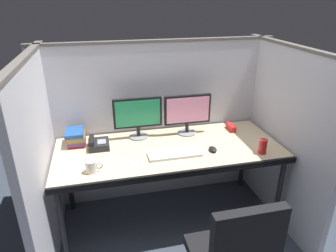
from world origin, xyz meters
The scene contains 14 objects.
ground_plane centered at (0.00, 0.00, 0.00)m, with size 8.00×8.00×0.00m, color #383F4C.
cubicle_partition_rear centered at (0.00, 0.74, 0.79)m, with size 2.21×0.06×1.57m.
cubicle_partition_left centered at (-0.99, 0.20, 0.79)m, with size 0.06×1.41×1.57m.
cubicle_partition_right centered at (0.99, 0.20, 0.79)m, with size 0.06×1.41×1.57m.
desk centered at (0.00, 0.29, 0.69)m, with size 1.90×0.80×0.74m.
monitor_left centered at (-0.22, 0.56, 0.96)m, with size 0.43×0.17×0.37m.
monitor_right centered at (0.23, 0.54, 0.96)m, with size 0.43×0.17×0.37m.
keyboard_main centered at (0.01, 0.16, 0.75)m, with size 0.43×0.15×0.02m, color silver.
computer_mouse centered at (0.34, 0.16, 0.76)m, with size 0.06×0.10×0.04m.
desk_phone centered at (-0.59, 0.44, 0.77)m, with size 0.17×0.19×0.09m.
book_stack centered at (-0.77, 0.56, 0.80)m, with size 0.16×0.22×0.13m.
soda_can centered at (0.72, 0.03, 0.80)m, with size 0.07×0.07×0.12m, color red.
coffee_mug centered at (-0.64, 0.06, 0.79)m, with size 0.13×0.08×0.09m.
red_stapler centered at (0.66, 0.52, 0.77)m, with size 0.04×0.15×0.06m, color red.
Camera 1 is at (-0.53, -1.92, 1.94)m, focal length 32.42 mm.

